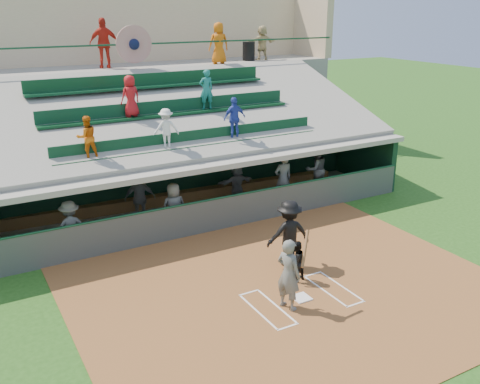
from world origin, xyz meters
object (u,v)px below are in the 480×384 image
trash_bin (249,51)px  home_plate (301,298)px  batter_at_plate (289,274)px  catcher (296,261)px

trash_bin → home_plate: bearing=-114.7°
home_plate → batter_at_plate: size_ratio=0.22×
home_plate → batter_at_plate: 1.08m
catcher → home_plate: bearing=49.9°
home_plate → trash_bin: 15.03m
batter_at_plate → trash_bin: trash_bin is taller
batter_at_plate → catcher: bearing=47.5°
batter_at_plate → catcher: 1.44m
home_plate → batter_at_plate: bearing=-161.2°
home_plate → catcher: bearing=64.8°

